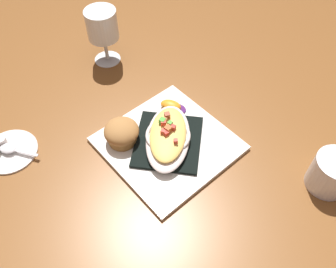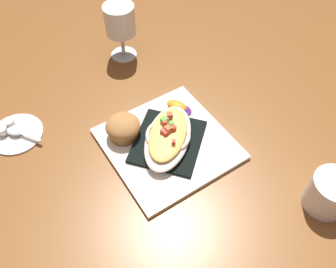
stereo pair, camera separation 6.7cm
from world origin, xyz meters
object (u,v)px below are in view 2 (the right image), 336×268
(square_plate, at_px, (168,144))
(creamer_saucer, at_px, (16,133))
(coffee_mug, at_px, (329,194))
(creamer_cup_1, at_px, (2,130))
(orange_garnish, at_px, (178,107))
(creamer_cup_0, at_px, (9,123))
(muffin, at_px, (123,128))
(stemmed_glass, at_px, (120,23))
(spoon, at_px, (16,131))
(gratin_dish, at_px, (168,136))

(square_plate, xyz_separation_m, creamer_saucer, (-0.32, 0.15, -0.00))
(coffee_mug, height_order, creamer_cup_1, coffee_mug)
(orange_garnish, xyz_separation_m, creamer_cup_0, (-0.39, 0.09, -0.00))
(muffin, distance_m, creamer_cup_0, 0.27)
(stemmed_glass, bearing_deg, creamer_cup_0, -152.14)
(spoon, relative_size, creamer_cup_0, 3.28)
(creamer_cup_0, bearing_deg, creamer_cup_1, -133.64)
(creamer_saucer, relative_size, creamer_cup_0, 5.06)
(square_plate, height_order, muffin, muffin)
(muffin, relative_size, spoon, 0.98)
(stemmed_glass, relative_size, spoon, 1.92)
(square_plate, bearing_deg, coffee_mug, -44.67)
(muffin, xyz_separation_m, orange_garnish, (0.14, 0.03, -0.02))
(stemmed_glass, xyz_separation_m, creamer_saucer, (-0.31, -0.20, -0.10))
(coffee_mug, bearing_deg, gratin_dish, 135.30)
(orange_garnish, relative_size, spoon, 0.86)
(creamer_cup_0, bearing_deg, spoon, -66.52)
(muffin, xyz_separation_m, coffee_mug, (0.33, -0.30, -0.00))
(square_plate, bearing_deg, gratin_dish, 73.01)
(coffee_mug, bearing_deg, creamer_cup_0, 144.12)
(coffee_mug, relative_size, creamer_saucer, 0.91)
(square_plate, xyz_separation_m, spoon, (-0.32, 0.15, 0.01))
(gratin_dish, relative_size, coffee_mug, 1.90)
(orange_garnish, relative_size, creamer_cup_0, 2.82)
(gratin_dish, xyz_separation_m, creamer_cup_0, (-0.33, 0.17, -0.02))
(muffin, relative_size, orange_garnish, 1.14)
(creamer_cup_0, bearing_deg, square_plate, -27.77)
(orange_garnish, distance_m, creamer_cup_1, 0.41)
(coffee_mug, height_order, creamer_cup_0, coffee_mug)
(square_plate, relative_size, coffee_mug, 2.36)
(spoon, relative_size, creamer_cup_1, 3.28)
(gratin_dish, distance_m, creamer_cup_1, 0.38)
(orange_garnish, distance_m, coffee_mug, 0.38)
(muffin, xyz_separation_m, creamer_cup_1, (-0.26, 0.10, -0.02))
(muffin, relative_size, coffee_mug, 0.70)
(coffee_mug, xyz_separation_m, creamer_cup_0, (-0.57, 0.42, -0.02))
(orange_garnish, bearing_deg, creamer_cup_0, 167.01)
(gratin_dish, bearing_deg, stemmed_glass, 91.53)
(square_plate, height_order, stemmed_glass, stemmed_glass)
(muffin, bearing_deg, coffee_mug, -41.71)
(square_plate, height_order, coffee_mug, coffee_mug)
(muffin, xyz_separation_m, spoon, (-0.23, 0.09, -0.02))
(gratin_dish, distance_m, spoon, 0.35)
(spoon, bearing_deg, stemmed_glass, 32.64)
(spoon, bearing_deg, muffin, -21.74)
(creamer_cup_0, bearing_deg, muffin, -26.31)
(square_plate, bearing_deg, creamer_cup_0, 152.23)
(square_plate, distance_m, spoon, 0.35)
(spoon, bearing_deg, coffee_mug, -34.57)
(coffee_mug, height_order, creamer_saucer, coffee_mug)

